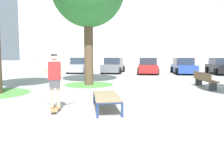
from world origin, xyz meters
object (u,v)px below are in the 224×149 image
skater (55,77)px  car_red (148,66)px  park_bench (204,79)px  skateboard (55,109)px  car_grey (114,66)px  car_blue (183,66)px  car_black (221,66)px  car_silver (80,66)px  skate_box (106,97)px

skater → car_red: size_ratio=0.40×
park_bench → skateboard: bearing=-136.9°
skater → car_grey: bearing=89.6°
skateboard → car_red: car_red is taller
car_grey → car_blue: (6.67, -0.24, 0.00)m
car_grey → car_red: 3.36m
car_red → car_blue: size_ratio=1.00×
car_blue → skateboard: bearing=-114.9°
car_grey → car_red: (3.33, -0.47, 0.00)m
car_grey → car_black: (10.00, -0.28, 0.00)m
car_red → car_silver: bearing=177.1°
car_red → car_black: 6.67m
skate_box → car_blue: car_blue is taller
park_bench → car_silver: bearing=135.7°
car_blue → car_black: (3.34, -0.04, 0.00)m
skate_box → car_red: (1.91, 13.97, 0.28)m
skater → park_bench: (6.07, 5.67, -0.62)m
skater → car_grey: size_ratio=0.39×
skate_box → park_bench: park_bench is taller
skate_box → skateboard: 1.63m
skate_box → skateboard: skate_box is taller
skate_box → car_silver: size_ratio=0.48×
park_bench → car_red: bearing=106.7°
car_red → car_grey: bearing=172.0°
car_silver → car_blue: 10.00m
car_silver → car_grey: size_ratio=0.98×
skate_box → skateboard: (-1.54, -0.43, -0.34)m
skateboard → park_bench: park_bench is taller
skate_box → car_silver: 15.08m
skateboard → car_silver: car_silver is taller
skater → skate_box: bearing=15.7°
skateboard → park_bench: size_ratio=0.34×
skateboard → car_grey: car_grey is taller
car_black → skater: bearing=-124.7°
skateboard → car_silver: bearing=102.3°
skate_box → car_grey: car_grey is taller
car_grey → car_red: bearing=-8.0°
car_silver → park_bench: (9.29, -9.06, -0.24)m
car_grey → park_bench: bearing=-57.1°
skater → park_bench: bearing=43.1°
skateboard → car_black: size_ratio=0.20×
skate_box → car_black: (8.58, 14.16, 0.28)m
skate_box → car_blue: (5.24, 14.20, 0.28)m
car_silver → car_black: size_ratio=1.00×
skater → car_grey: 14.88m
car_red → car_blue: same height
skater → car_blue: bearing=65.1°
skateboard → car_grey: size_ratio=0.19×
skater → car_black: bearing=55.3°
skateboard → car_blue: 16.14m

